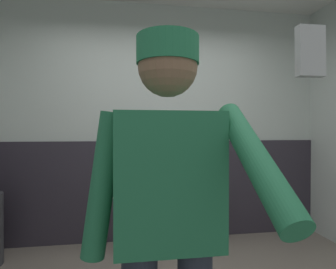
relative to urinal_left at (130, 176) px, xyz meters
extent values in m
cube|color=silver|center=(0.30, 0.22, 0.60)|extent=(4.58, 0.12, 2.76)
cube|color=#2D2833|center=(0.30, 0.14, -0.20)|extent=(3.98, 0.03, 1.15)
cube|color=white|center=(0.00, 0.13, 0.05)|extent=(0.40, 0.05, 0.65)
cube|color=white|center=(0.00, -0.04, 0.00)|extent=(0.34, 0.30, 0.45)
cylinder|color=#B7BABF|center=(0.00, 0.12, 0.34)|extent=(0.04, 0.04, 0.24)
cylinder|color=#B7BABF|center=(0.00, 0.09, -0.50)|extent=(0.05, 0.05, 0.55)
cube|color=white|center=(0.75, 0.13, 0.05)|extent=(0.40, 0.05, 0.65)
cube|color=white|center=(0.75, -0.04, 0.00)|extent=(0.34, 0.30, 0.45)
cylinder|color=#B7BABF|center=(0.75, 0.12, 0.34)|extent=(0.04, 0.04, 0.24)
cylinder|color=#B7BABF|center=(0.75, 0.09, -0.50)|extent=(0.05, 0.05, 0.55)
cube|color=#4C4C51|center=(0.38, -0.07, 0.17)|extent=(0.04, 0.40, 0.90)
cube|color=#26724C|center=(0.12, -1.97, 0.31)|extent=(0.41, 0.24, 0.52)
cylinder|color=#26724C|center=(-0.13, -1.97, 0.29)|extent=(0.17, 0.09, 0.56)
cylinder|color=#26724C|center=(0.37, -2.20, 0.41)|extent=(0.09, 0.50, 0.39)
sphere|color=#8C664C|center=(0.12, -1.97, 0.74)|extent=(0.23, 0.23, 0.23)
cylinder|color=#26724C|center=(0.12, -1.97, 0.81)|extent=(0.24, 0.24, 0.10)
cube|color=silver|center=(0.35, -2.48, 0.67)|extent=(0.06, 0.02, 0.11)
camera|label=1|loc=(-0.04, -3.02, 0.50)|focal=29.03mm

